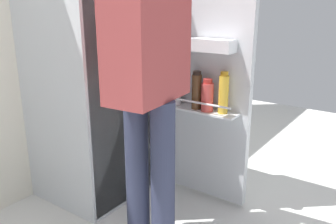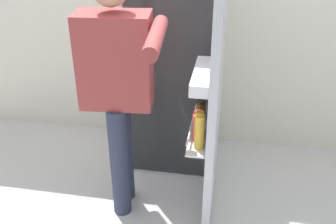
# 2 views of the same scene
# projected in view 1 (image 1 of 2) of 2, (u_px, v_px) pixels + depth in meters

# --- Properties ---
(ground_plane) EXTENTS (5.54, 5.54, 0.00)m
(ground_plane) POSITION_uv_depth(u_px,v_px,m) (162.00, 214.00, 2.15)
(ground_plane) COLOR silver
(refrigerator) EXTENTS (0.67, 1.20, 1.78)m
(refrigerator) POSITION_uv_depth(u_px,v_px,m) (100.00, 58.00, 2.18)
(refrigerator) COLOR silver
(refrigerator) RESTS_ON ground_plane
(person) EXTENTS (0.56, 0.70, 1.57)m
(person) POSITION_uv_depth(u_px,v_px,m) (149.00, 66.00, 1.63)
(person) COLOR #2D334C
(person) RESTS_ON ground_plane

